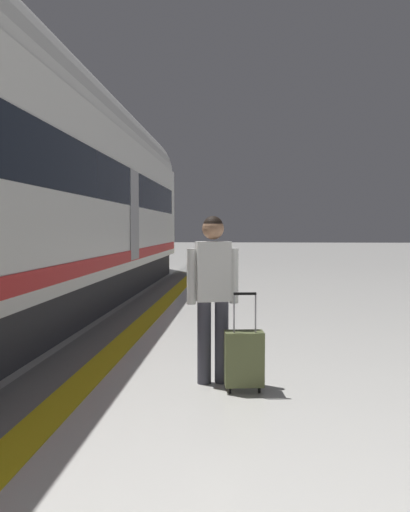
% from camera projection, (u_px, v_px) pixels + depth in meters
% --- Properties ---
extents(safety_line_strip, '(0.36, 80.00, 0.01)m').
position_uv_depth(safety_line_strip, '(148.00, 318.00, 9.35)').
color(safety_line_strip, yellow).
rests_on(safety_line_strip, ground).
extents(tactile_edge_band, '(0.72, 80.00, 0.01)m').
position_uv_depth(tactile_edge_band, '(127.00, 318.00, 9.37)').
color(tactile_edge_band, slate).
rests_on(tactile_edge_band, ground).
extents(passenger_near, '(0.53, 0.28, 1.73)m').
position_uv_depth(passenger_near, '(213.00, 287.00, 5.40)').
color(passenger_near, '#383842').
rests_on(passenger_near, ground).
extents(suitcase_near, '(0.40, 0.27, 0.98)m').
position_uv_depth(suitcase_near, '(244.00, 358.00, 5.16)').
color(suitcase_near, '#596038').
rests_on(suitcase_near, ground).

